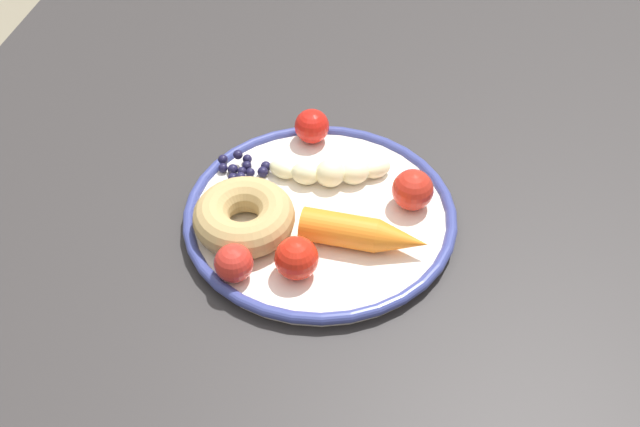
{
  "coord_description": "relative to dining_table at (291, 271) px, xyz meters",
  "views": [
    {
      "loc": [
        0.54,
        0.14,
        1.31
      ],
      "look_at": [
        -0.01,
        0.03,
        0.74
      ],
      "focal_mm": 43.0,
      "sensor_mm": 36.0,
      "label": 1
    }
  ],
  "objects": [
    {
      "name": "tomato_extra",
      "position": [
        -0.12,
        0.0,
        0.11
      ],
      "size": [
        0.04,
        0.04,
        0.04
      ],
      "primitive_type": "sphere",
      "color": "red",
      "rests_on": "plate"
    },
    {
      "name": "carrot_orange",
      "position": [
        0.03,
        0.08,
        0.11
      ],
      "size": [
        0.04,
        0.13,
        0.03
      ],
      "color": "orange",
      "rests_on": "plate"
    },
    {
      "name": "dining_table",
      "position": [
        0.0,
        0.0,
        0.0
      ],
      "size": [
        1.27,
        0.91,
        0.73
      ],
      "color": "#2E2B2B",
      "rests_on": "ground_plane"
    },
    {
      "name": "donut",
      "position": [
        0.03,
        -0.04,
        0.11
      ],
      "size": [
        0.13,
        0.13,
        0.04
      ],
      "primitive_type": "torus",
      "rotation": [
        0.0,
        0.0,
        1.27
      ],
      "color": "tan",
      "rests_on": "plate"
    },
    {
      "name": "tomato_near",
      "position": [
        0.08,
        0.02,
        0.11
      ],
      "size": [
        0.04,
        0.04,
        0.04
      ],
      "primitive_type": "sphere",
      "color": "red",
      "rests_on": "plate"
    },
    {
      "name": "blueberry_pile",
      "position": [
        -0.05,
        -0.06,
        0.1
      ],
      "size": [
        0.05,
        0.06,
        0.02
      ],
      "color": "#191638",
      "rests_on": "plate"
    },
    {
      "name": "banana",
      "position": [
        -0.06,
        0.03,
        0.1
      ],
      "size": [
        0.06,
        0.14,
        0.03
      ],
      "color": "beige",
      "rests_on": "plate"
    },
    {
      "name": "tomato_far",
      "position": [
        -0.04,
        0.12,
        0.11
      ],
      "size": [
        0.04,
        0.04,
        0.04
      ],
      "primitive_type": "sphere",
      "color": "red",
      "rests_on": "plate"
    },
    {
      "name": "plate",
      "position": [
        -0.01,
        0.03,
        0.09
      ],
      "size": [
        0.28,
        0.28,
        0.02
      ],
      "color": "white",
      "rests_on": "dining_table"
    },
    {
      "name": "tomato_mid",
      "position": [
        0.09,
        -0.03,
        0.11
      ],
      "size": [
        0.04,
        0.04,
        0.04
      ],
      "primitive_type": "sphere",
      "color": "red",
      "rests_on": "plate"
    }
  ]
}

